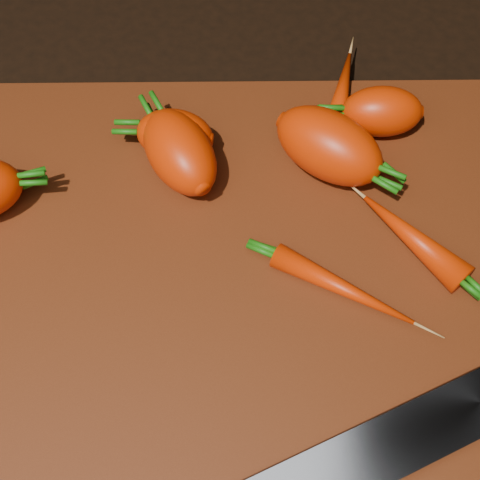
{
  "coord_description": "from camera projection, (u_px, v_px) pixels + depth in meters",
  "views": [
    {
      "loc": [
        -0.0,
        -0.26,
        0.49
      ],
      "look_at": [
        0.0,
        0.01,
        0.03
      ],
      "focal_mm": 50.0,
      "sensor_mm": 36.0,
      "label": 1
    }
  ],
  "objects": [
    {
      "name": "ground",
      "position": [
        240.0,
        272.0,
        0.56
      ],
      "size": [
        2.0,
        2.0,
        0.01
      ],
      "primitive_type": "cube",
      "color": "black"
    },
    {
      "name": "cutting_board",
      "position": [
        240.0,
        265.0,
        0.55
      ],
      "size": [
        0.5,
        0.4,
        0.01
      ],
      "primitive_type": "cube",
      "color": "maroon",
      "rests_on": "ground"
    },
    {
      "name": "carrot_1",
      "position": [
        175.0,
        135.0,
        0.58
      ],
      "size": [
        0.07,
        0.06,
        0.05
      ],
      "primitive_type": "ellipsoid",
      "rotation": [
        0.0,
        0.0,
        2.97
      ],
      "color": "red",
      "rests_on": "cutting_board"
    },
    {
      "name": "carrot_2",
      "position": [
        329.0,
        146.0,
        0.57
      ],
      "size": [
        0.11,
        0.11,
        0.06
      ],
      "primitive_type": "ellipsoid",
      "rotation": [
        0.0,
        0.0,
        -0.65
      ],
      "color": "red",
      "rests_on": "cutting_board"
    },
    {
      "name": "carrot_3",
      "position": [
        180.0,
        152.0,
        0.57
      ],
      "size": [
        0.09,
        0.11,
        0.05
      ],
      "primitive_type": "ellipsoid",
      "rotation": [
        0.0,
        0.0,
        2.06
      ],
      "color": "red",
      "rests_on": "cutting_board"
    },
    {
      "name": "carrot_4",
      "position": [
        382.0,
        112.0,
        0.6
      ],
      "size": [
        0.07,
        0.05,
        0.05
      ],
      "primitive_type": "ellipsoid",
      "rotation": [
        0.0,
        0.0,
        3.12
      ],
      "color": "red",
      "rests_on": "cutting_board"
    },
    {
      "name": "carrot_5",
      "position": [
        341.0,
        98.0,
        0.62
      ],
      "size": [
        0.05,
        0.12,
        0.02
      ],
      "primitive_type": "ellipsoid",
      "rotation": [
        0.0,
        0.0,
        1.33
      ],
      "color": "red",
      "rests_on": "cutting_board"
    },
    {
      "name": "carrot_6",
      "position": [
        343.0,
        288.0,
        0.52
      ],
      "size": [
        0.11,
        0.08,
        0.02
      ],
      "primitive_type": "ellipsoid",
      "rotation": [
        0.0,
        0.0,
        -0.53
      ],
      "color": "red",
      "rests_on": "cutting_board"
    },
    {
      "name": "carrot_7",
      "position": [
        412.0,
        238.0,
        0.54
      ],
      "size": [
        0.09,
        0.1,
        0.03
      ],
      "primitive_type": "ellipsoid",
      "rotation": [
        0.0,
        0.0,
        2.28
      ],
      "color": "red",
      "rests_on": "cutting_board"
    },
    {
      "name": "knife",
      "position": [
        425.0,
        430.0,
        0.46
      ],
      "size": [
        0.36,
        0.19,
        0.02
      ],
      "rotation": [
        0.0,
        0.0,
        0.42
      ],
      "color": "gray",
      "rests_on": "cutting_board"
    }
  ]
}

